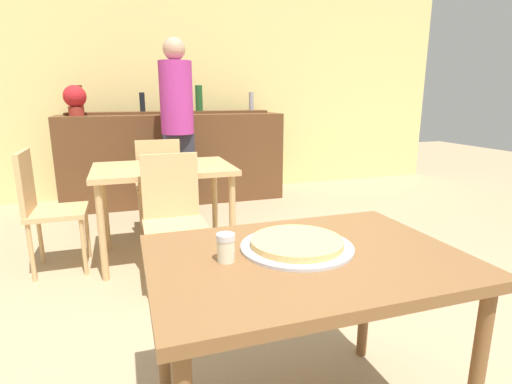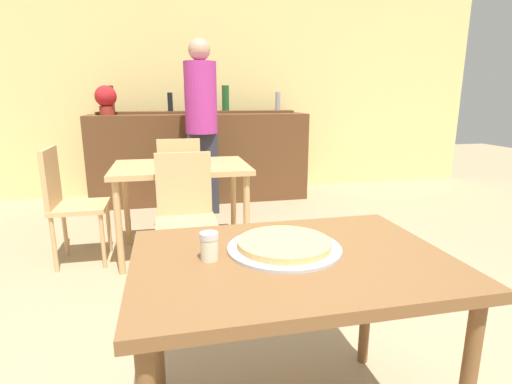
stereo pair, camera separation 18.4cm
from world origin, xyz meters
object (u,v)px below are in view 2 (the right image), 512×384
chair_far_side_front (186,210)px  chair_far_side_back (180,179)px  potted_plant (106,98)px  person_standing (201,121)px  cheese_shaker (209,246)px  pizza_tray (284,245)px  chair_far_side_left (68,198)px

chair_far_side_front → chair_far_side_back: 1.08m
chair_far_side_back → potted_plant: (-0.75, 1.15, 0.72)m
person_standing → chair_far_side_front: bearing=-99.2°
cheese_shaker → chair_far_side_back: bearing=90.5°
chair_far_side_front → potted_plant: (-0.75, 2.23, 0.72)m
pizza_tray → cheese_shaker: (-0.28, -0.03, 0.03)m
chair_far_side_back → cheese_shaker: (0.02, -2.45, 0.26)m
chair_far_side_front → pizza_tray: bearing=-77.5°
chair_far_side_front → potted_plant: size_ratio=2.76×
chair_far_side_front → chair_far_side_back: bearing=90.0°
chair_far_side_front → person_standing: 1.79m
chair_far_side_left → potted_plant: bearing=-3.9°
chair_far_side_front → potted_plant: 2.46m
chair_far_side_front → chair_far_side_left: same height
person_standing → pizza_tray: bearing=-89.6°
pizza_tray → chair_far_side_back: bearing=97.0°
chair_far_side_left → person_standing: person_standing is taller
cheese_shaker → person_standing: bearing=85.3°
chair_far_side_left → pizza_tray: 2.22m
chair_far_side_back → potted_plant: 1.55m
cheese_shaker → potted_plant: (-0.77, 3.60, 0.46)m
chair_far_side_back → chair_far_side_left: same height
chair_far_side_back → potted_plant: bearing=-57.0°
chair_far_side_back → potted_plant: size_ratio=2.76×
person_standing → potted_plant: person_standing is taller
chair_far_side_left → potted_plant: potted_plant is taller
chair_far_side_front → chair_far_side_left: size_ratio=1.00×
chair_far_side_front → chair_far_side_left: bearing=147.9°
chair_far_side_front → cheese_shaker: size_ratio=9.32×
chair_far_side_left → person_standing: 1.69m
chair_far_side_left → cheese_shaker: (0.88, -1.91, 0.26)m
cheese_shaker → potted_plant: bearing=102.0°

